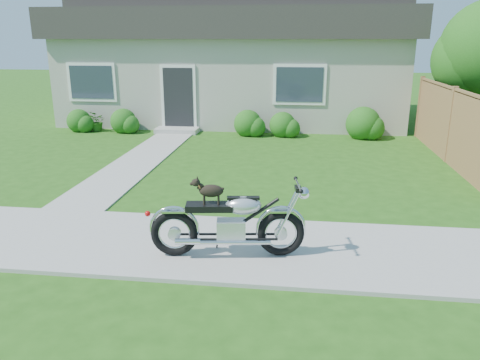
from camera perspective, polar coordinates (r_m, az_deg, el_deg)
name	(u,v)px	position (r m, az deg, el deg)	size (l,w,h in m)	color
ground	(130,241)	(7.50, -13.25, -7.25)	(80.00, 80.00, 0.00)	#235114
sidewalk	(130,240)	(7.49, -13.26, -7.11)	(24.00, 2.20, 0.04)	#9E9B93
walkway	(142,159)	(12.44, -11.89, 2.56)	(1.20, 8.00, 0.03)	#9E9B93
house	(235,62)	(18.58, -0.60, 14.20)	(12.60, 7.03, 4.50)	#B8B1A6
fence	(451,125)	(12.88, 24.32, 6.11)	(0.12, 6.62, 1.90)	brown
shrub_row	(244,123)	(15.22, 0.48, 6.94)	(10.33, 1.08, 1.08)	#225917
potted_plant_left	(97,121)	(16.61, -17.00, 6.87)	(0.62, 0.53, 0.69)	#245616
potted_plant_right	(246,125)	(15.27, 0.73, 6.70)	(0.36, 0.36, 0.65)	#2E6B1D
motorcycle_with_dog	(231,222)	(6.56, -1.14, -5.18)	(2.22, 0.65, 1.14)	black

